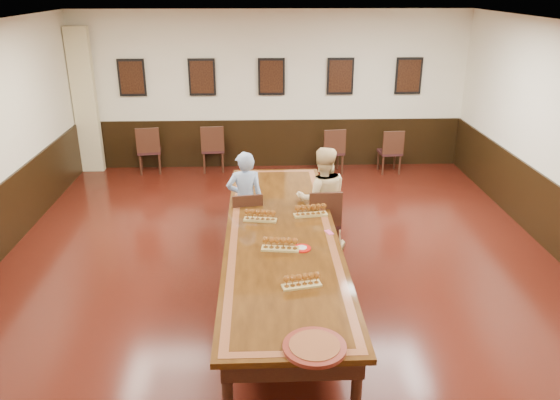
{
  "coord_description": "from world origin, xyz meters",
  "views": [
    {
      "loc": [
        -0.26,
        -6.21,
        3.71
      ],
      "look_at": [
        0.0,
        0.5,
        1.0
      ],
      "focal_mm": 35.0,
      "sensor_mm": 36.0,
      "label": 1
    }
  ],
  "objects_px": {
    "spare_chair_a": "(149,149)",
    "person_man": "(245,200)",
    "spare_chair_b": "(213,148)",
    "carved_platter": "(315,347)",
    "spare_chair_c": "(332,150)",
    "conference_table": "(282,243)",
    "chair_woman": "(323,219)",
    "person_woman": "(322,199)",
    "chair_man": "(246,220)",
    "spare_chair_d": "(390,151)"
  },
  "relations": [
    {
      "from": "spare_chair_a",
      "to": "person_man",
      "type": "xyz_separation_m",
      "value": [
        2.05,
        -3.48,
        0.24
      ]
    },
    {
      "from": "spare_chair_a",
      "to": "spare_chair_b",
      "type": "height_order",
      "value": "spare_chair_b"
    },
    {
      "from": "person_man",
      "to": "carved_platter",
      "type": "xyz_separation_m",
      "value": [
        0.67,
        -3.51,
        0.04
      ]
    },
    {
      "from": "spare_chair_a",
      "to": "spare_chair_c",
      "type": "distance_m",
      "value": 3.75
    },
    {
      "from": "spare_chair_a",
      "to": "conference_table",
      "type": "height_order",
      "value": "spare_chair_a"
    },
    {
      "from": "conference_table",
      "to": "chair_woman",
      "type": "bearing_deg",
      "value": 56.94
    },
    {
      "from": "person_woman",
      "to": "carved_platter",
      "type": "height_order",
      "value": "person_woman"
    },
    {
      "from": "chair_man",
      "to": "person_woman",
      "type": "height_order",
      "value": "person_woman"
    },
    {
      "from": "spare_chair_c",
      "to": "chair_man",
      "type": "bearing_deg",
      "value": 56.45
    },
    {
      "from": "spare_chair_b",
      "to": "spare_chair_d",
      "type": "bearing_deg",
      "value": 170.81
    },
    {
      "from": "carved_platter",
      "to": "spare_chair_c",
      "type": "bearing_deg",
      "value": 81.41
    },
    {
      "from": "person_man",
      "to": "chair_woman",
      "type": "bearing_deg",
      "value": 161.42
    },
    {
      "from": "chair_woman",
      "to": "chair_man",
      "type": "bearing_deg",
      "value": -7.89
    },
    {
      "from": "person_woman",
      "to": "spare_chair_c",
      "type": "bearing_deg",
      "value": -102.32
    },
    {
      "from": "chair_man",
      "to": "person_man",
      "type": "relative_size",
      "value": 0.63
    },
    {
      "from": "spare_chair_d",
      "to": "person_woman",
      "type": "relative_size",
      "value": 0.59
    },
    {
      "from": "spare_chair_a",
      "to": "spare_chair_c",
      "type": "xyz_separation_m",
      "value": [
        3.75,
        -0.16,
        -0.02
      ]
    },
    {
      "from": "spare_chair_d",
      "to": "conference_table",
      "type": "bearing_deg",
      "value": 57.6
    },
    {
      "from": "carved_platter",
      "to": "person_woman",
      "type": "bearing_deg",
      "value": 82.59
    },
    {
      "from": "spare_chair_a",
      "to": "conference_table",
      "type": "distance_m",
      "value": 5.3
    },
    {
      "from": "spare_chair_a",
      "to": "person_woman",
      "type": "bearing_deg",
      "value": 122.63
    },
    {
      "from": "spare_chair_c",
      "to": "person_woman",
      "type": "height_order",
      "value": "person_woman"
    },
    {
      "from": "chair_woman",
      "to": "spare_chair_b",
      "type": "bearing_deg",
      "value": -65.94
    },
    {
      "from": "person_man",
      "to": "person_woman",
      "type": "height_order",
      "value": "person_woman"
    },
    {
      "from": "spare_chair_d",
      "to": "person_man",
      "type": "height_order",
      "value": "person_man"
    },
    {
      "from": "spare_chair_a",
      "to": "spare_chair_b",
      "type": "xyz_separation_m",
      "value": [
        1.3,
        0.05,
        0.0
      ]
    },
    {
      "from": "chair_woman",
      "to": "person_man",
      "type": "bearing_deg",
      "value": -12.67
    },
    {
      "from": "spare_chair_d",
      "to": "person_man",
      "type": "distance_m",
      "value": 4.39
    },
    {
      "from": "spare_chair_b",
      "to": "spare_chair_c",
      "type": "bearing_deg",
      "value": 169.81
    },
    {
      "from": "spare_chair_c",
      "to": "conference_table",
      "type": "bearing_deg",
      "value": 67.58
    },
    {
      "from": "person_man",
      "to": "chair_man",
      "type": "bearing_deg",
      "value": 90.0
    },
    {
      "from": "chair_man",
      "to": "carved_platter",
      "type": "xyz_separation_m",
      "value": [
        0.66,
        -3.42,
        0.31
      ]
    },
    {
      "from": "chair_man",
      "to": "spare_chair_b",
      "type": "distance_m",
      "value": 3.71
    },
    {
      "from": "spare_chair_b",
      "to": "chair_woman",
      "type": "bearing_deg",
      "value": 111.3
    },
    {
      "from": "spare_chair_c",
      "to": "spare_chair_a",
      "type": "bearing_deg",
      "value": -9.67
    },
    {
      "from": "conference_table",
      "to": "carved_platter",
      "type": "xyz_separation_m",
      "value": [
        0.19,
        -2.33,
        0.16
      ]
    },
    {
      "from": "chair_woman",
      "to": "conference_table",
      "type": "bearing_deg",
      "value": 54.39
    },
    {
      "from": "spare_chair_a",
      "to": "person_woman",
      "type": "relative_size",
      "value": 0.64
    },
    {
      "from": "chair_man",
      "to": "conference_table",
      "type": "xyz_separation_m",
      "value": [
        0.47,
        -1.08,
        0.15
      ]
    },
    {
      "from": "chair_woman",
      "to": "person_man",
      "type": "distance_m",
      "value": 1.16
    },
    {
      "from": "chair_man",
      "to": "spare_chair_d",
      "type": "relative_size",
      "value": 1.0
    },
    {
      "from": "spare_chair_a",
      "to": "spare_chair_c",
      "type": "relative_size",
      "value": 1.04
    },
    {
      "from": "chair_man",
      "to": "person_man",
      "type": "bearing_deg",
      "value": -90.0
    },
    {
      "from": "chair_woman",
      "to": "person_woman",
      "type": "height_order",
      "value": "person_woman"
    },
    {
      "from": "spare_chair_c",
      "to": "spare_chair_d",
      "type": "relative_size",
      "value": 1.04
    },
    {
      "from": "person_man",
      "to": "carved_platter",
      "type": "relative_size",
      "value": 2.42
    },
    {
      "from": "chair_man",
      "to": "person_woman",
      "type": "xyz_separation_m",
      "value": [
        1.1,
        0.0,
        0.31
      ]
    },
    {
      "from": "person_man",
      "to": "conference_table",
      "type": "bearing_deg",
      "value": 103.8
    },
    {
      "from": "conference_table",
      "to": "person_woman",
      "type": "bearing_deg",
      "value": 59.74
    },
    {
      "from": "chair_woman",
      "to": "spare_chair_c",
      "type": "distance_m",
      "value": 3.57
    }
  ]
}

